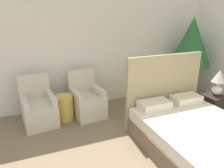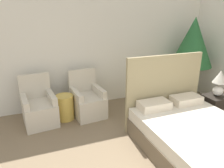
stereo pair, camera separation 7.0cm
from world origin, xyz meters
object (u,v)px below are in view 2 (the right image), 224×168
(bed, at_px, (201,139))
(armchair_near_window_left, at_px, (39,110))
(nightstand, at_px, (216,108))
(armchair_near_window_right, at_px, (88,102))
(side_table, at_px, (65,107))
(potted_palm, at_px, (193,45))
(table_lamp, at_px, (220,81))

(bed, distance_m, armchair_near_window_left, 2.93)
(armchair_near_window_left, xyz_separation_m, nightstand, (3.30, -1.17, -0.01))
(bed, height_order, armchair_near_window_right, bed)
(bed, height_order, side_table, bed)
(potted_palm, bearing_deg, nightstand, -102.45)
(bed, xyz_separation_m, potted_palm, (1.37, 1.95, 1.05))
(armchair_near_window_right, distance_m, potted_palm, 2.79)
(bed, distance_m, potted_palm, 2.61)
(side_table, bearing_deg, armchair_near_window_right, 1.35)
(armchair_near_window_right, height_order, table_lamp, table_lamp)
(side_table, bearing_deg, armchair_near_window_left, 178.67)
(armchair_near_window_left, distance_m, armchair_near_window_right, 0.97)
(nightstand, distance_m, side_table, 3.04)
(nightstand, height_order, side_table, nightstand)
(potted_palm, bearing_deg, table_lamp, -103.29)
(armchair_near_window_left, bearing_deg, potted_palm, -5.84)
(armchair_near_window_left, height_order, nightstand, armchair_near_window_left)
(armchair_near_window_left, bearing_deg, side_table, -7.25)
(armchair_near_window_left, height_order, table_lamp, table_lamp)
(bed, relative_size, side_table, 4.41)
(armchair_near_window_left, xyz_separation_m, potted_palm, (3.56, 0.00, 1.05))
(nightstand, bearing_deg, bed, -144.84)
(table_lamp, xyz_separation_m, side_table, (-2.80, 1.14, -0.58))
(potted_palm, relative_size, side_table, 3.87)
(bed, xyz_separation_m, armchair_near_window_left, (-2.19, 1.95, -0.00))
(armchair_near_window_right, distance_m, nightstand, 2.60)
(table_lamp, bearing_deg, armchair_near_window_right, 153.57)
(potted_palm, xyz_separation_m, table_lamp, (-0.27, -1.15, -0.50))
(armchair_near_window_left, bearing_deg, table_lamp, -25.21)
(table_lamp, relative_size, side_table, 0.98)
(bed, bearing_deg, side_table, 131.29)
(bed, distance_m, armchair_near_window_right, 2.30)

